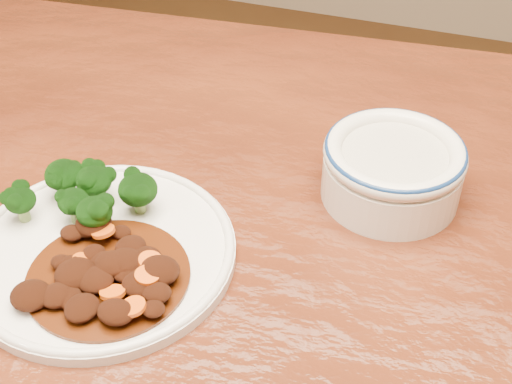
% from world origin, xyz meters
% --- Properties ---
extents(dining_table, '(1.57, 1.02, 0.75)m').
position_xyz_m(dining_table, '(-0.00, 0.00, 0.67)').
color(dining_table, '#5E2610').
rests_on(dining_table, ground).
extents(dinner_plate, '(0.24, 0.24, 0.02)m').
position_xyz_m(dinner_plate, '(-0.13, -0.04, 0.76)').
color(dinner_plate, white).
rests_on(dinner_plate, dining_table).
extents(broccoli_florets, '(0.13, 0.08, 0.04)m').
position_xyz_m(broccoli_florets, '(-0.17, 0.00, 0.79)').
color(broccoli_florets, '#7D9C50').
rests_on(broccoli_florets, dinner_plate).
extents(mince_stew, '(0.14, 0.14, 0.02)m').
position_xyz_m(mince_stew, '(-0.11, -0.07, 0.77)').
color(mince_stew, '#421907').
rests_on(mince_stew, dinner_plate).
extents(dip_bowl, '(0.14, 0.14, 0.06)m').
position_xyz_m(dip_bowl, '(0.10, 0.13, 0.79)').
color(dip_bowl, white).
rests_on(dip_bowl, dining_table).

